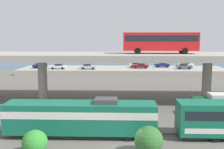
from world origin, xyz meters
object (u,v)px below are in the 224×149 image
object	(u,v)px
transit_bus_on_overpass	(160,41)
service_truck_east	(219,104)
parked_car_5	(58,66)
parked_car_6	(40,66)
parked_car_1	(186,64)
parked_car_7	(162,65)
parked_car_2	(184,66)
parked_car_4	(136,65)
train_locomotive	(73,116)
parked_car_0	(88,66)
parked_car_3	(140,66)

from	to	relation	value
transit_bus_on_overpass	service_truck_east	distance (m)	13.54
parked_car_5	parked_car_6	distance (m)	6.15
service_truck_east	parked_car_5	bearing A→B (deg)	-51.77
parked_car_1	parked_car_7	size ratio (longest dim) A/B	1.06
parked_car_2	parked_car_6	distance (m)	42.25
parked_car_1	parked_car_2	distance (m)	5.25
service_truck_east	transit_bus_on_overpass	bearing A→B (deg)	-48.97
parked_car_1	parked_car_4	distance (m)	15.31
train_locomotive	parked_car_7	world-z (taller)	train_locomotive
parked_car_0	parked_car_4	xyz separation A→B (m)	(14.05, 5.31, -0.00)
parked_car_0	parked_car_7	size ratio (longest dim) A/B	1.04
service_truck_east	parked_car_5	xyz separation A→B (m)	(-31.46, 39.93, 0.61)
train_locomotive	parked_car_6	xyz separation A→B (m)	(-18.84, 49.79, 0.05)
parked_car_2	parked_car_6	size ratio (longest dim) A/B	1.05
service_truck_east	parked_car_0	size ratio (longest dim) A/B	1.49
transit_bus_on_overpass	parked_car_1	xyz separation A→B (m)	(13.55, 38.19, -7.75)
service_truck_east	parked_car_5	size ratio (longest dim) A/B	1.50
transit_bus_on_overpass	parked_car_6	size ratio (longest dim) A/B	2.93
parked_car_7	parked_car_4	bearing A→B (deg)	2.23
parked_car_5	parked_car_1	bearing A→B (deg)	-170.59
parked_car_0	parked_car_1	bearing A→B (deg)	12.44
parked_car_4	parked_car_5	bearing A→B (deg)	-167.27
parked_car_7	transit_bus_on_overpass	bearing A→B (deg)	80.52
parked_car_3	parked_car_4	size ratio (longest dim) A/B	1.12
transit_bus_on_overpass	parked_car_6	xyz separation A→B (m)	(-30.35, 33.67, -7.75)
parked_car_2	transit_bus_on_overpass	bearing A→B (deg)	-109.72
parked_car_1	parked_car_6	bearing A→B (deg)	-174.12
parked_car_4	parked_car_7	xyz separation A→B (m)	(7.95, 0.31, 0.00)
transit_bus_on_overpass	parked_car_5	xyz separation A→B (m)	(-24.46, 31.89, -7.75)
transit_bus_on_overpass	parked_car_4	bearing A→B (deg)	92.65
parked_car_0	parked_car_4	distance (m)	15.02
transit_bus_on_overpass	parked_car_4	size ratio (longest dim) A/B	2.88
parked_car_4	parked_car_5	world-z (taller)	same
transit_bus_on_overpass	parked_car_6	bearing A→B (deg)	132.03
transit_bus_on_overpass	parked_car_2	size ratio (longest dim) A/B	2.78
parked_car_2	parked_car_5	size ratio (longest dim) A/B	0.95
parked_car_4	service_truck_east	bearing A→B (deg)	-79.06
service_truck_east	parked_car_2	bearing A→B (deg)	-96.79
parked_car_1	parked_car_4	xyz separation A→B (m)	(-15.27, -1.16, -0.00)
parked_car_2	parked_car_3	size ratio (longest dim) A/B	0.92
parked_car_2	parked_car_7	xyz separation A→B (m)	(-5.67, 4.13, 0.00)
parked_car_0	parked_car_1	world-z (taller)	same
service_truck_east	parked_car_7	bearing A→B (deg)	-89.04
service_truck_east	parked_car_2	size ratio (longest dim) A/B	1.58
parked_car_3	parked_car_4	bearing A→B (deg)	-66.99
parked_car_5	parked_car_7	distance (m)	31.18
parked_car_2	parked_car_7	bearing A→B (deg)	143.90
service_truck_east	parked_car_5	distance (m)	50.84
train_locomotive	transit_bus_on_overpass	world-z (taller)	transit_bus_on_overpass
train_locomotive	parked_car_4	bearing A→B (deg)	-100.44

